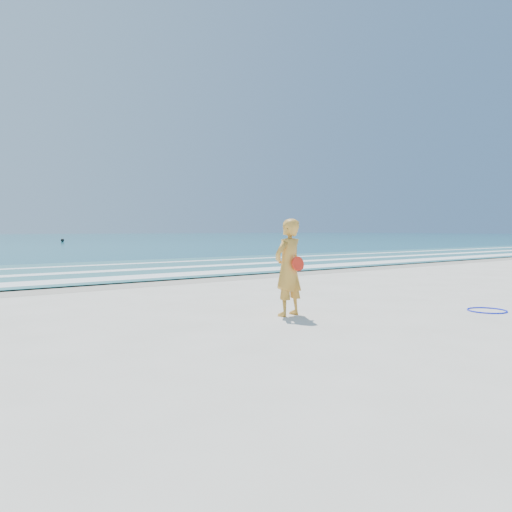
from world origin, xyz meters
TOP-DOWN VIEW (x-y plane):
  - ground at (0.00, 0.00)m, footprint 400.00×400.00m
  - wet_sand at (0.00, 9.00)m, footprint 400.00×2.40m
  - shallow at (0.00, 14.00)m, footprint 400.00×10.00m
  - foam_near at (0.00, 10.30)m, footprint 400.00×1.40m
  - foam_mid at (0.00, 13.20)m, footprint 400.00×0.90m
  - foam_far at (0.00, 16.50)m, footprint 400.00×0.60m
  - hoop at (2.62, -0.04)m, footprint 0.92×0.92m
  - buoy at (12.03, 61.65)m, footprint 0.44×0.44m
  - woman at (-0.85, 1.93)m, footprint 0.73×0.55m

SIDE VIEW (x-z plane):
  - ground at x=0.00m, z-range 0.00..0.00m
  - wet_sand at x=0.00m, z-range 0.00..0.00m
  - hoop at x=2.62m, z-range 0.00..0.03m
  - shallow at x=0.00m, z-range 0.04..0.05m
  - foam_near at x=0.00m, z-range 0.05..0.06m
  - foam_mid at x=0.00m, z-range 0.05..0.06m
  - foam_far at x=0.00m, z-range 0.05..0.06m
  - buoy at x=12.03m, z-range 0.04..0.48m
  - woman at x=-0.85m, z-range 0.00..1.80m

